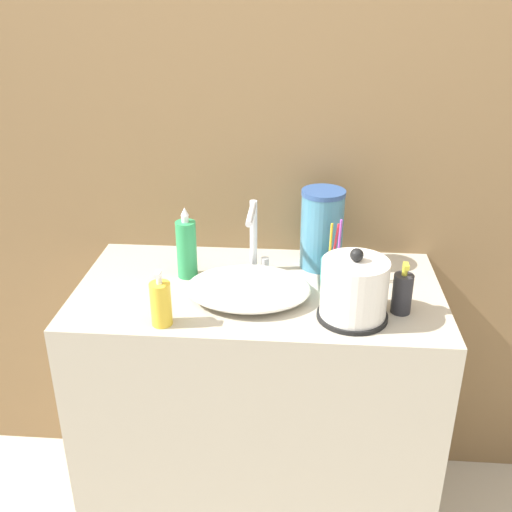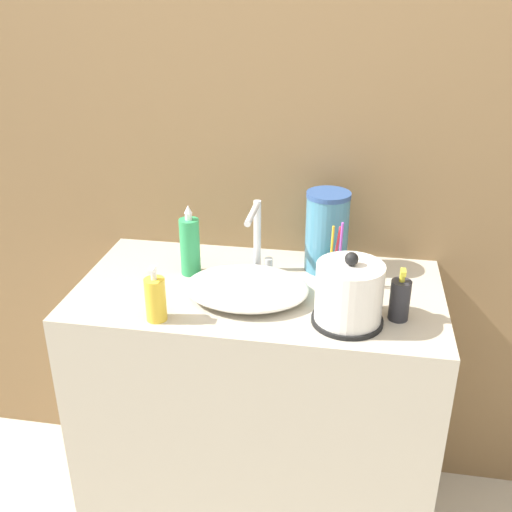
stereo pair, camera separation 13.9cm
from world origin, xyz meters
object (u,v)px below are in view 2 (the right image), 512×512
faucet (257,234)px  mouthwash_bottle (156,299)px  toothbrush_cup (334,274)px  shampoo_bottle (190,246)px  lotion_bottle (400,299)px  electric_kettle (349,296)px  water_pitcher (327,231)px

faucet → mouthwash_bottle: faucet is taller
toothbrush_cup → shampoo_bottle: 0.43m
faucet → lotion_bottle: (0.40, -0.20, -0.07)m
toothbrush_cup → mouthwash_bottle: bearing=-150.4°
electric_kettle → mouthwash_bottle: 0.49m
toothbrush_cup → water_pitcher: water_pitcher is taller
lotion_bottle → water_pitcher: 0.34m
lotion_bottle → mouthwash_bottle: size_ratio=0.95×
toothbrush_cup → lotion_bottle: size_ratio=1.39×
toothbrush_cup → mouthwash_bottle: toothbrush_cup is taller
mouthwash_bottle → faucet: bearing=55.6°
mouthwash_bottle → shampoo_bottle: bearing=86.6°
shampoo_bottle → water_pitcher: 0.40m
electric_kettle → shampoo_bottle: (-0.47, 0.20, 0.01)m
water_pitcher → faucet: bearing=-161.3°
toothbrush_cup → shampoo_bottle: shampoo_bottle is taller
lotion_bottle → shampoo_bottle: (-0.60, 0.16, 0.03)m
electric_kettle → water_pitcher: size_ratio=0.81×
lotion_bottle → water_pitcher: (-0.21, 0.26, 0.06)m
shampoo_bottle → mouthwash_bottle: size_ratio=1.42×
faucet → mouthwash_bottle: 0.38m
toothbrush_cup → lotion_bottle: 0.22m
lotion_bottle → faucet: bearing=153.7°
faucet → shampoo_bottle: 0.20m
faucet → water_pitcher: (0.20, 0.07, -0.01)m
toothbrush_cup → mouthwash_bottle: (-0.44, -0.25, 0.02)m
electric_kettle → toothbrush_cup: bearing=103.6°
faucet → shampoo_bottle: (-0.19, -0.03, -0.04)m
toothbrush_cup → mouthwash_bottle: 0.51m
mouthwash_bottle → lotion_bottle: bearing=10.0°
electric_kettle → toothbrush_cup: 0.19m
lotion_bottle → water_pitcher: water_pitcher is taller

